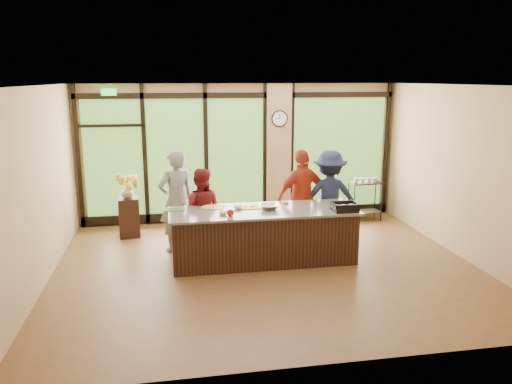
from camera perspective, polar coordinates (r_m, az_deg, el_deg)
name	(u,v)px	position (r m, az deg, el deg)	size (l,w,h in m)	color
floor	(266,267)	(8.51, 1.20, -8.54)	(7.00, 7.00, 0.00)	brown
ceiling	(267,85)	(7.92, 1.31, 12.10)	(7.00, 7.00, 0.00)	silver
back_wall	(240,153)	(11.00, -1.82, 4.48)	(7.00, 7.00, 0.00)	tan
left_wall	(38,188)	(8.16, -23.61, 0.43)	(6.00, 6.00, 0.00)	tan
right_wall	(464,173)	(9.41, 22.67, 2.04)	(6.00, 6.00, 0.00)	tan
window_wall	(248,158)	(10.99, -0.94, 3.92)	(6.90, 0.12, 3.00)	tan
island_base	(263,237)	(8.64, 0.83, -5.11)	(3.10, 1.00, 0.88)	black
countertop	(263,211)	(8.51, 0.84, -2.16)	(3.20, 1.10, 0.04)	slate
wall_clock	(280,119)	(10.94, 2.71, 8.38)	(0.36, 0.04, 0.36)	black
cook_left	(176,201)	(9.14, -9.09, -1.00)	(0.68, 0.45, 1.88)	gray
cook_midleft	(201,210)	(9.06, -6.32, -2.11)	(0.75, 0.59, 1.55)	maroon
cook_midright	(302,197)	(9.50, 5.29, -0.55)	(1.06, 0.44, 1.82)	#A73119
cook_right	(329,197)	(9.66, 8.36, -0.52)	(1.15, 0.66, 1.78)	#1B223C
roasting_pan	(345,209)	(8.54, 10.10, -1.90)	(0.41, 0.32, 0.07)	black
mixing_bowl	(269,207)	(8.53, 1.53, -1.69)	(0.35, 0.35, 0.08)	silver
cutting_board_left	(174,209)	(8.64, -9.36, -1.92)	(0.36, 0.27, 0.01)	#32812F
cutting_board_center	(213,207)	(8.69, -4.91, -1.71)	(0.38, 0.28, 0.01)	yellow
cutting_board_right	(251,207)	(8.65, -0.61, -1.72)	(0.40, 0.30, 0.01)	yellow
prep_bowl_near	(238,207)	(8.56, -2.04, -1.75)	(0.17, 0.17, 0.05)	white
prep_bowl_mid	(223,213)	(8.22, -3.81, -2.42)	(0.14, 0.14, 0.04)	white
prep_bowl_far	(286,202)	(8.94, 3.40, -1.20)	(0.13, 0.13, 0.03)	white
red_ramekin	(230,213)	(8.11, -2.95, -2.45)	(0.11, 0.11, 0.09)	#A12010
flower_stand	(129,217)	(10.29, -14.32, -2.81)	(0.40, 0.40, 0.79)	black
flower_vase	(127,192)	(10.16, -14.49, 0.03)	(0.24, 0.24, 0.25)	#978052
bar_cart	(365,195)	(11.36, 12.37, -0.30)	(0.73, 0.45, 0.96)	black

